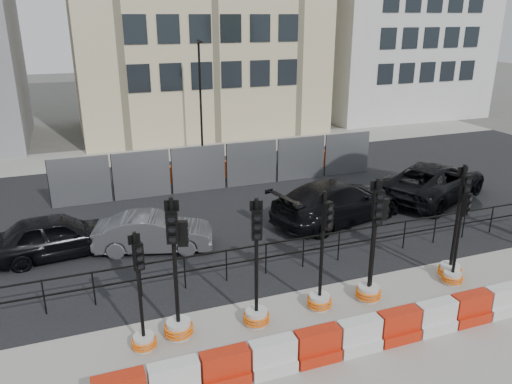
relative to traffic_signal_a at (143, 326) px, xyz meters
name	(u,v)px	position (x,y,z in m)	size (l,w,h in m)	color
ground	(321,287)	(5.06, 1.06, -0.60)	(120.00, 120.00, 0.00)	#51514C
sidewalk_near	(382,350)	(5.06, -1.94, -0.59)	(40.00, 6.00, 0.02)	gray
road	(241,203)	(5.06, 8.06, -0.59)	(40.00, 14.00, 0.03)	black
sidewalk_far	(189,150)	(5.06, 17.06, -0.59)	(40.00, 4.00, 0.02)	gray
building_white	(394,3)	(22.06, 23.05, 7.40)	(12.00, 9.06, 16.00)	silver
kerb_railing	(303,247)	(5.06, 2.26, 0.09)	(18.00, 0.04, 1.00)	black
heras_fencing	(232,167)	(5.63, 10.93, 0.05)	(14.33, 1.72, 2.00)	gray
lamp_post_far	(200,95)	(5.56, 16.04, 2.62)	(0.12, 0.56, 6.00)	black
barrier_row	(379,332)	(5.06, -1.74, -0.24)	(12.55, 0.50, 0.80)	red
traffic_signal_a	(143,326)	(0.00, 0.00, 0.00)	(0.57, 0.57, 2.91)	silver
traffic_signal_b	(178,306)	(0.84, 0.17, 0.24)	(0.69, 0.69, 3.52)	silver
traffic_signal_c	(256,301)	(2.72, -0.01, 0.08)	(0.65, 0.65, 3.32)	silver
traffic_signal_d	(321,282)	(4.52, 0.10, 0.17)	(0.64, 0.64, 3.23)	silver
traffic_signal_e	(371,278)	(5.99, 0.05, 0.04)	(0.61, 0.61, 3.09)	silver
traffic_signal_f	(371,273)	(5.93, 0.01, 0.21)	(0.67, 0.67, 3.42)	silver
traffic_signal_g	(454,264)	(8.63, -0.08, 0.01)	(0.59, 0.59, 2.97)	silver
traffic_signal_h	(452,256)	(8.79, 0.23, 0.10)	(0.67, 0.67, 3.42)	silver
car_a	(57,235)	(-1.82, 5.70, 0.09)	(4.18, 2.00, 1.38)	black
car_b	(154,232)	(1.08, 5.03, 0.01)	(3.95, 2.25, 1.23)	#47474B
car_c	(337,201)	(7.81, 5.12, 0.16)	(5.64, 3.33, 1.53)	black
car_d	(434,181)	(12.70, 5.84, 0.16)	(6.05, 4.59, 1.53)	black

